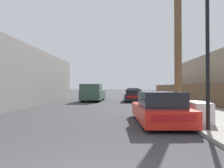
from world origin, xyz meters
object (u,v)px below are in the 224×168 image
car_parked_far (133,93)px  pickup_truck (93,93)px  parked_sports_car_red (159,109)px  utility_pole (178,40)px  car_parked_mid (133,96)px  discarded_fridge (198,111)px  street_lamp (207,40)px

car_parked_far → pickup_truck: (-4.61, -6.98, 0.27)m
car_parked_far → pickup_truck: bearing=-121.3°
parked_sports_car_red → pickup_truck: bearing=107.3°
parked_sports_car_red → utility_pole: utility_pole is taller
car_parked_mid → utility_pole: (1.94, -9.66, 3.55)m
discarded_fridge → street_lamp: 3.04m
discarded_fridge → car_parked_far: size_ratio=0.38×
pickup_truck → discarded_fridge: bearing=117.2°
parked_sports_car_red → street_lamp: 3.24m
parked_sports_car_red → car_parked_far: size_ratio=0.94×
pickup_truck → street_lamp: street_lamp is taller
parked_sports_car_red → car_parked_far: 19.58m
discarded_fridge → car_parked_mid: 12.79m
parked_sports_car_red → car_parked_mid: parked_sports_car_red is taller
parked_sports_car_red → discarded_fridge: bearing=-4.8°
discarded_fridge → car_parked_mid: car_parked_mid is taller
pickup_truck → utility_pole: size_ratio=0.68×
car_parked_mid → pickup_truck: pickup_truck is taller
parked_sports_car_red → utility_pole: (1.59, 2.93, 3.56)m
utility_pole → street_lamp: 4.79m
discarded_fridge → parked_sports_car_red: 1.57m
parked_sports_car_red → utility_pole: bearing=58.8°
street_lamp → parked_sports_car_red: bearing=126.0°
car_parked_mid → pickup_truck: (-4.24, 0.01, 0.30)m
discarded_fridge → street_lamp: (-0.31, -1.66, 2.53)m
street_lamp → car_parked_mid: bearing=96.4°
discarded_fridge → car_parked_mid: bearing=102.0°
parked_sports_car_red → car_parked_mid: 12.59m
car_parked_far → car_parked_mid: bearing=-90.9°
car_parked_mid → utility_pole: bearing=-76.4°
car_parked_far → pickup_truck: 8.37m
car_parked_far → discarded_fridge: bearing=-83.4°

